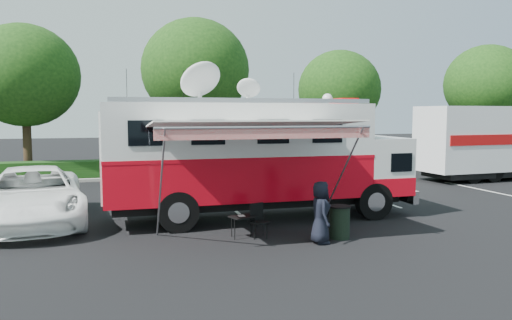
% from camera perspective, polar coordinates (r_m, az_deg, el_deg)
% --- Properties ---
extents(ground_plane, '(120.00, 120.00, 0.00)m').
position_cam_1_polar(ground_plane, '(16.70, 0.48, -6.66)').
color(ground_plane, black).
rests_on(ground_plane, ground).
extents(back_border, '(60.00, 6.14, 8.87)m').
position_cam_1_polar(back_border, '(29.18, -4.64, 8.33)').
color(back_border, '#9E998E').
rests_on(back_border, ground_plane).
extents(stall_lines, '(24.12, 5.50, 0.01)m').
position_cam_1_polar(stall_lines, '(19.43, -3.47, -4.95)').
color(stall_lines, silver).
rests_on(stall_lines, ground_plane).
extents(command_truck, '(10.11, 2.78, 4.86)m').
position_cam_1_polar(command_truck, '(16.37, 0.19, 0.46)').
color(command_truck, black).
rests_on(command_truck, ground_plane).
extents(awning, '(5.52, 2.84, 3.33)m').
position_cam_1_polar(awning, '(13.29, -0.07, 3.87)').
color(awning, white).
rests_on(awning, ground_plane).
extents(white_suv, '(3.68, 6.73, 1.79)m').
position_cam_1_polar(white_suv, '(17.30, -24.05, -6.71)').
color(white_suv, white).
rests_on(white_suv, ground_plane).
extents(person, '(0.62, 0.87, 1.68)m').
position_cam_1_polar(person, '(13.68, 7.33, -9.40)').
color(person, black).
rests_on(person, ground_plane).
extents(folding_table, '(0.85, 0.71, 0.62)m').
position_cam_1_polar(folding_table, '(14.04, -1.45, -6.60)').
color(folding_table, black).
rests_on(folding_table, ground_plane).
extents(folding_chair, '(0.58, 0.61, 0.95)m').
position_cam_1_polar(folding_chair, '(14.10, 0.18, -6.57)').
color(folding_chair, black).
rests_on(folding_chair, ground_plane).
extents(trash_bin, '(0.62, 0.62, 0.92)m').
position_cam_1_polar(trash_bin, '(14.18, 9.53, -6.99)').
color(trash_bin, black).
rests_on(trash_bin, ground_plane).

